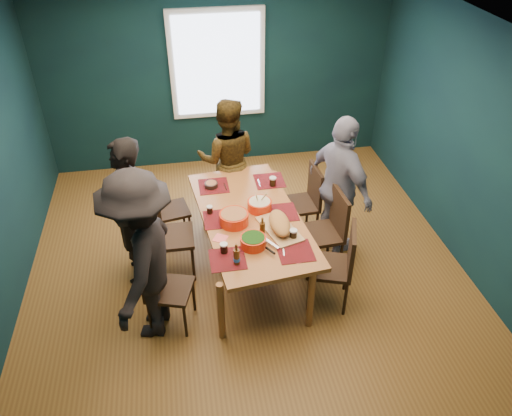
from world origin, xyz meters
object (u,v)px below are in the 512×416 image
(person_near_left, at_px, (142,258))
(dining_table, at_px, (251,221))
(chair_right_near, at_px, (340,261))
(person_back, at_px, (228,159))
(chair_left_near, at_px, (160,282))
(bowl_salad, at_px, (234,218))
(chair_left_far, at_px, (164,206))
(chair_left_mid, at_px, (163,231))
(bowl_dumpling, at_px, (260,205))
(chair_right_mid, at_px, (329,226))
(person_right, at_px, (340,187))
(bowl_herbs, at_px, (253,241))
(person_far_left, at_px, (130,213))
(chair_right_far, at_px, (306,197))
(cutting_board, at_px, (279,224))

(person_near_left, bearing_deg, dining_table, 136.02)
(chair_right_near, xyz_separation_m, person_back, (-0.92, 1.87, 0.24))
(chair_left_near, xyz_separation_m, chair_right_near, (1.82, -0.03, 0.03))
(chair_right_near, distance_m, bowl_salad, 1.19)
(chair_left_far, relative_size, chair_right_near, 0.91)
(chair_left_near, xyz_separation_m, person_near_left, (-0.12, -0.05, 0.38))
(dining_table, distance_m, chair_left_mid, 0.98)
(chair_left_far, relative_size, bowl_dumpling, 3.30)
(dining_table, xyz_separation_m, chair_right_mid, (0.88, -0.07, -0.12))
(person_back, relative_size, person_right, 0.93)
(chair_left_mid, xyz_separation_m, chair_right_near, (1.78, -0.78, -0.03))
(dining_table, distance_m, bowl_herbs, 0.52)
(chair_right_near, relative_size, bowl_dumpling, 3.65)
(chair_left_mid, bearing_deg, person_back, 52.35)
(chair_right_mid, distance_m, person_far_left, 2.19)
(chair_right_far, height_order, person_right, person_right)
(person_far_left, xyz_separation_m, person_near_left, (0.15, -0.83, 0.05))
(chair_right_near, relative_size, cutting_board, 1.34)
(bowl_salad, bearing_deg, chair_left_far, 132.01)
(chair_right_mid, height_order, chair_right_near, chair_right_mid)
(chair_left_mid, xyz_separation_m, chair_left_near, (-0.04, -0.75, -0.06))
(bowl_salad, bearing_deg, chair_left_mid, 163.52)
(person_back, height_order, bowl_dumpling, person_back)
(chair_left_far, bearing_deg, dining_table, -49.07)
(chair_right_mid, bearing_deg, bowl_dumpling, 163.27)
(chair_right_far, height_order, person_near_left, person_near_left)
(person_right, bearing_deg, person_near_left, 90.25)
(dining_table, relative_size, person_right, 1.24)
(dining_table, height_order, bowl_dumpling, bowl_dumpling)
(person_back, distance_m, person_near_left, 2.15)
(chair_left_near, relative_size, chair_right_far, 0.97)
(bowl_dumpling, bearing_deg, chair_right_near, -47.15)
(chair_left_near, height_order, person_near_left, person_near_left)
(bowl_herbs, bearing_deg, dining_table, 83.29)
(chair_left_near, height_order, bowl_salad, chair_left_near)
(person_back, bearing_deg, chair_left_near, 72.67)
(chair_left_far, bearing_deg, person_back, 18.85)
(chair_right_near, xyz_separation_m, bowl_dumpling, (-0.70, 0.76, 0.27))
(chair_left_near, xyz_separation_m, person_back, (0.91, 1.84, 0.27))
(chair_right_mid, xyz_separation_m, bowl_salad, (-1.08, -0.03, 0.27))
(chair_left_far, bearing_deg, bowl_dumpling, -41.75)
(chair_right_mid, xyz_separation_m, cutting_board, (-0.63, -0.23, 0.27))
(person_far_left, relative_size, cutting_board, 2.37)
(chair_right_far, bearing_deg, person_far_left, -172.69)
(chair_right_mid, height_order, bowl_dumpling, bowl_dumpling)
(chair_left_near, distance_m, person_far_left, 0.88)
(person_far_left, bearing_deg, cutting_board, 69.40)
(chair_right_far, xyz_separation_m, person_right, (0.30, -0.30, 0.31))
(bowl_herbs, bearing_deg, chair_left_near, -172.99)
(chair_left_mid, xyz_separation_m, cutting_board, (1.21, -0.42, 0.25))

